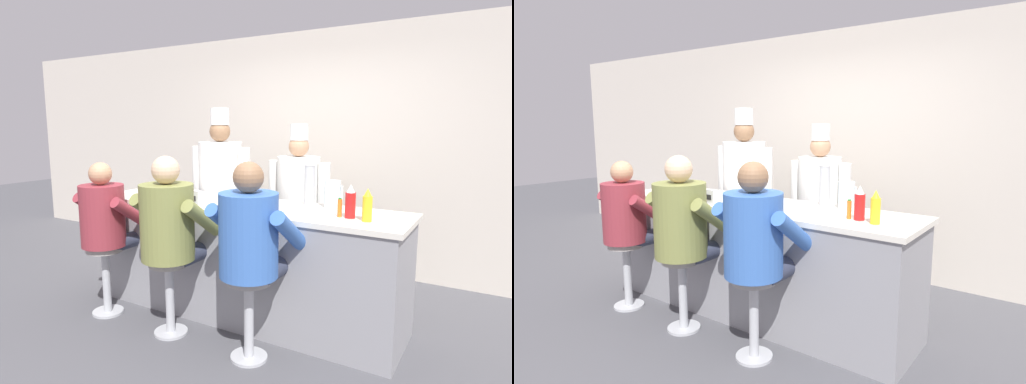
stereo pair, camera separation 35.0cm
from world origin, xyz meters
The scene contains 17 objects.
ground_plane centered at (0.00, 0.00, 0.00)m, with size 20.00×20.00×0.00m, color #4C4C51.
wall_back centered at (0.00, 1.98, 1.35)m, with size 10.00×0.06×2.70m.
diner_counter centered at (0.00, 0.36, 0.50)m, with size 2.83×0.72×0.99m.
ketchup_bottle_red centered at (0.98, 0.29, 1.10)m, with size 0.08×0.08×0.25m.
mustard_bottle_yellow centered at (1.12, 0.25, 1.10)m, with size 0.07×0.07×0.23m.
hot_sauce_bottle_orange centered at (0.90, 0.29, 1.06)m, with size 0.03×0.03×0.14m.
water_pitcher_clear centered at (0.74, 0.57, 1.10)m, with size 0.15×0.13×0.22m.
breakfast_plate centered at (-0.64, 0.25, 1.00)m, with size 0.26×0.26×0.05m.
cereal_bowl centered at (-1.10, 0.41, 1.02)m, with size 0.14×0.14×0.06m.
coffee_mug_white centered at (0.13, 0.39, 1.03)m, with size 0.12×0.08×0.09m.
cup_stack_steel centered at (0.53, 0.59, 1.16)m, with size 0.10×0.10×0.34m.
napkin_dispenser_chrome centered at (-0.31, 0.12, 1.05)m, with size 0.11×0.07×0.12m.
diner_seated_maroon centered at (-1.03, -0.21, 0.84)m, with size 0.57×0.56×1.34m.
diner_seated_olive centered at (-0.29, -0.20, 0.88)m, with size 0.63×0.63×1.43m.
diner_seated_blue centered at (0.44, -0.20, 0.87)m, with size 0.63×0.62×1.42m.
cook_in_whites_near centered at (-0.66, 1.00, 1.00)m, with size 0.71×0.46×1.82m.
cook_in_whites_far centered at (0.18, 1.13, 0.91)m, with size 0.65×0.42×1.66m.
Camera 1 is at (1.93, -2.66, 1.67)m, focal length 30.00 mm.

